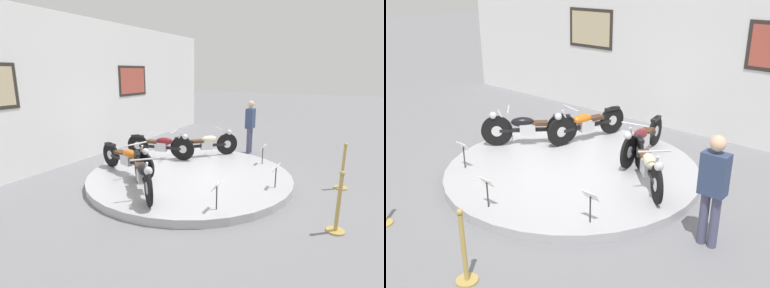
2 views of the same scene
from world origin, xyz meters
TOP-DOWN VIEW (x-y plane):
  - ground_plane at (0.00, 0.00)m, footprint 60.00×60.00m
  - display_platform at (0.00, 0.00)m, footprint 4.71×4.71m
  - back_wall at (0.00, 3.62)m, footprint 14.00×0.22m
  - motorcycle_black at (-1.46, 0.26)m, footprint 1.43×1.47m
  - motorcycle_orange at (-0.71, 1.26)m, footprint 0.66×1.92m
  - motorcycle_maroon at (0.71, 1.26)m, footprint 0.54×1.95m
  - motorcycle_cream at (1.47, 0.26)m, footprint 1.42×1.44m
  - info_placard_front_left at (-1.50, -1.34)m, footprint 0.26×0.11m
  - info_placard_front_centre at (0.00, -2.01)m, footprint 0.26×0.11m
  - info_placard_front_right at (1.50, -1.34)m, footprint 0.26×0.11m
  - visitor_standing at (2.95, -0.53)m, footprint 0.36×0.22m
  - stanchion_post_right_of_entry at (1.04, -3.21)m, footprint 0.28×0.28m

SIDE VIEW (x-z plane):
  - ground_plane at x=0.00m, z-range 0.00..0.00m
  - display_platform at x=0.00m, z-range 0.00..0.16m
  - stanchion_post_right_of_entry at x=1.04m, z-range -0.17..0.86m
  - info_placard_front_left at x=-1.50m, z-range 0.27..0.79m
  - info_placard_front_centre at x=0.00m, z-range 0.27..0.79m
  - info_placard_front_right at x=1.50m, z-range 0.27..0.79m
  - motorcycle_cream at x=1.47m, z-range 0.15..0.93m
  - motorcycle_maroon at x=0.71m, z-range 0.15..0.93m
  - motorcycle_orange at x=-0.71m, z-range 0.15..0.94m
  - motorcycle_black at x=-1.46m, z-range 0.15..0.95m
  - visitor_standing at x=2.95m, z-range 0.10..1.74m
  - back_wall at x=0.00m, z-range 0.00..3.97m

